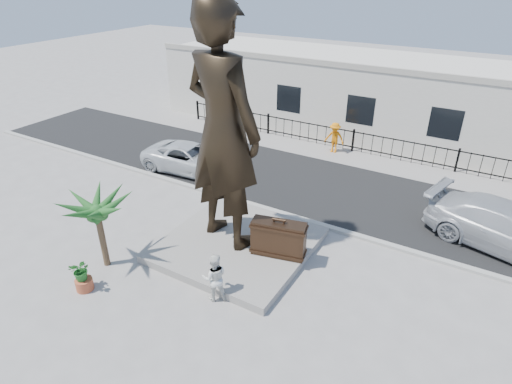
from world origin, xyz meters
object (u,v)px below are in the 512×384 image
statue (223,130)px  tourist (215,277)px  suitcase (279,239)px  car_white (191,158)px

statue → tourist: bearing=129.2°
suitcase → statue: bearing=166.5°
suitcase → tourist: tourist is taller
statue → car_white: statue is taller
statue → suitcase: bearing=-168.4°
statue → suitcase: statue is taller
tourist → car_white: bearing=-83.5°
suitcase → tourist: 2.85m
car_white → tourist: bearing=-142.8°
statue → car_white: bearing=-28.3°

